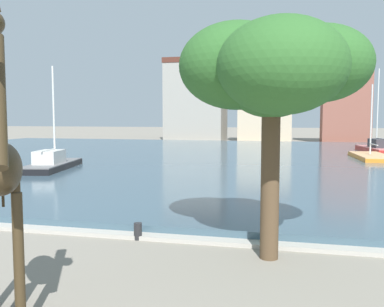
{
  "coord_description": "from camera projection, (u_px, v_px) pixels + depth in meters",
  "views": [
    {
      "loc": [
        2.69,
        -2.78,
        3.6
      ],
      "look_at": [
        -1.08,
        13.1,
        2.2
      ],
      "focal_mm": 39.39,
      "sensor_mm": 36.0,
      "label": 1
    }
  ],
  "objects": [
    {
      "name": "quay_edge_coping",
      "position": [
        194.0,
        240.0,
        12.2
      ],
      "size": [
        77.04,
        0.5,
        0.12
      ],
      "primitive_type": "cube",
      "color": "#ADA89E",
      "rests_on": "ground"
    },
    {
      "name": "mooring_bollard",
      "position": [
        138.0,
        231.0,
        12.42
      ],
      "size": [
        0.24,
        0.24,
        0.5
      ],
      "primitive_type": "cylinder",
      "color": "#232326",
      "rests_on": "ground"
    },
    {
      "name": "giraffe_statue",
      "position": [
        1.0,
        175.0,
        7.07
      ],
      "size": [
        2.12,
        2.6,
        5.16
      ],
      "color": "#382B19",
      "rests_on": "ground"
    },
    {
      "name": "townhouse_narrow_midrow",
      "position": [
        266.0,
        112.0,
        63.1
      ],
      "size": [
        7.91,
        5.84,
        8.77
      ],
      "color": "#C6B293",
      "rests_on": "ground"
    },
    {
      "name": "townhouse_tall_gabled",
      "position": [
        196.0,
        100.0,
        65.36
      ],
      "size": [
        9.07,
        6.61,
        12.54
      ],
      "color": "gray",
      "rests_on": "ground"
    },
    {
      "name": "sailboat_red",
      "position": [
        376.0,
        150.0,
        39.86
      ],
      "size": [
        3.25,
        7.98,
        8.14
      ],
      "color": "red",
      "rests_on": "ground"
    },
    {
      "name": "harbor_water",
      "position": [
        258.0,
        158.0,
        35.41
      ],
      "size": [
        77.04,
        47.4,
        0.33
      ],
      "primitive_type": "cube",
      "color": "#3D5666",
      "rests_on": "ground"
    },
    {
      "name": "shade_tree",
      "position": [
        273.0,
        72.0,
        10.3
      ],
      "size": [
        4.76,
        4.66,
        6.01
      ],
      "color": "brown",
      "rests_on": "ground"
    },
    {
      "name": "townhouse_end_terrace",
      "position": [
        345.0,
        102.0,
        59.14
      ],
      "size": [
        6.52,
        5.58,
        11.58
      ],
      "color": "#8E5142",
      "rests_on": "ground"
    },
    {
      "name": "sailboat_black",
      "position": [
        55.0,
        165.0,
        27.26
      ],
      "size": [
        3.25,
        7.54,
        6.87
      ],
      "color": "black",
      "rests_on": "ground"
    },
    {
      "name": "sailboat_orange",
      "position": [
        369.0,
        158.0,
        34.17
      ],
      "size": [
        2.77,
        7.69,
        6.24
      ],
      "color": "orange",
      "rests_on": "ground"
    }
  ]
}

